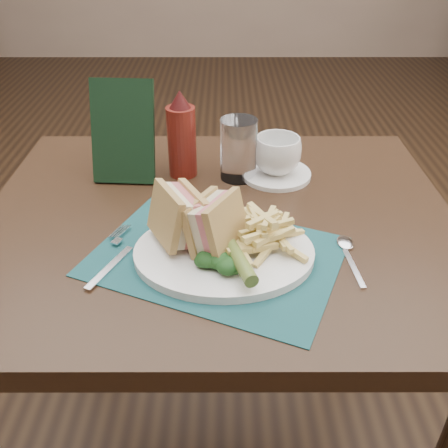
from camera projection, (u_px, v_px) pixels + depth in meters
name	position (u px, v px, depth m)	size (l,w,h in m)	color
floor	(221.00, 319.00, 1.78)	(7.00, 7.00, 0.00)	black
wall_back	(223.00, 57.00, 4.71)	(6.00, 6.00, 0.00)	gray
table_main	(220.00, 352.00, 1.15)	(0.90, 0.75, 0.75)	black
placemat	(216.00, 256.00, 0.84)	(0.40, 0.28, 0.00)	#164548
plate	(224.00, 253.00, 0.83)	(0.30, 0.24, 0.01)	white
sandwich_half_a	(166.00, 218.00, 0.81)	(0.06, 0.10, 0.09)	tan
sandwich_half_b	(204.00, 220.00, 0.81)	(0.06, 0.10, 0.09)	tan
kale_garnish	(223.00, 261.00, 0.78)	(0.11, 0.08, 0.03)	#123313
pickle_spear	(238.00, 259.00, 0.77)	(0.02, 0.02, 0.12)	#526827
fries_pile	(263.00, 229.00, 0.82)	(0.18, 0.20, 0.06)	#DDC56E
fork	(113.00, 254.00, 0.83)	(0.03, 0.17, 0.01)	silver
spoon	(351.00, 258.00, 0.83)	(0.03, 0.15, 0.01)	silver
saucer	(276.00, 174.00, 1.08)	(0.15, 0.15, 0.01)	white
coffee_cup	(277.00, 155.00, 1.05)	(0.10, 0.10, 0.08)	white
drinking_glass	(239.00, 149.00, 1.04)	(0.08, 0.08, 0.13)	white
ketchup_bottle	(181.00, 134.00, 1.04)	(0.06, 0.06, 0.19)	#5D160F
check_presenter	(123.00, 132.00, 1.02)	(0.13, 0.01, 0.21)	black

